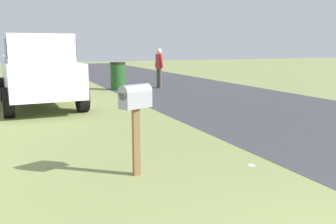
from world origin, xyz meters
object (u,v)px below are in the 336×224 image
(mailbox, at_px, (136,104))
(pickup_truck, at_px, (39,69))
(trash_bin, at_px, (118,76))
(pedestrian, at_px, (159,65))

(mailbox, height_order, pickup_truck, pickup_truck)
(mailbox, distance_m, pickup_truck, 6.71)
(mailbox, bearing_deg, trash_bin, -36.45)
(trash_bin, distance_m, pedestrian, 1.83)
(pickup_truck, bearing_deg, mailbox, 4.25)
(mailbox, xyz_separation_m, pedestrian, (9.72, -4.24, -0.05))
(mailbox, xyz_separation_m, pickup_truck, (6.66, 0.77, 0.10))
(pickup_truck, relative_size, pedestrian, 2.96)
(mailbox, xyz_separation_m, trash_bin, (9.76, -2.46, -0.44))
(pickup_truck, height_order, trash_bin, pickup_truck)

